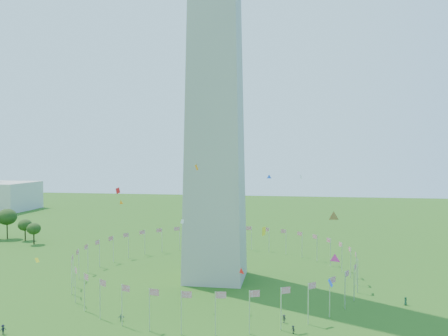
% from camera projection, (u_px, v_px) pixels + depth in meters
% --- Properties ---
extents(flag_ring, '(80.24, 80.24, 9.00)m').
position_uv_depth(flag_ring, '(216.00, 263.00, 128.17)').
color(flag_ring, silver).
rests_on(flag_ring, ground).
extents(kites_aloft, '(125.76, 70.27, 29.90)m').
position_uv_depth(kites_aloft, '(264.00, 229.00, 100.22)').
color(kites_aloft, '#CC2699').
rests_on(kites_aloft, ground).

